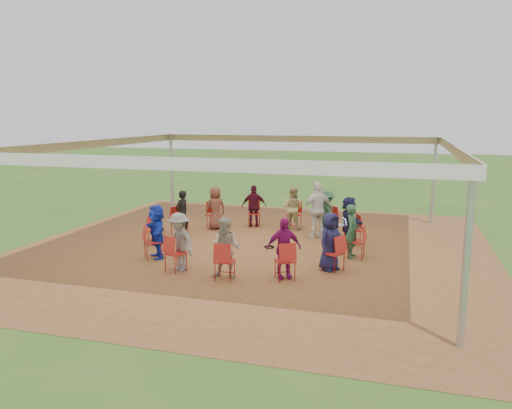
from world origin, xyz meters
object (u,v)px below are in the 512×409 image
(chair_5, at_px, (179,221))
(chair_12, at_px, (356,242))
(chair_6, at_px, (156,230))
(person_seated_4, at_px, (216,208))
(person_seated_2, at_px, (293,208))
(person_seated_6, at_px, (157,232))
(person_seated_9, at_px, (284,248))
(person_seated_10, at_px, (330,241))
(chair_0, at_px, (352,230))
(chair_1, at_px, (329,221))
(person_seated_1, at_px, (326,213))
(chair_4, at_px, (214,215))
(chair_11, at_px, (334,253))
(chair_3, at_px, (254,213))
(person_seated_7, at_px, (179,242))
(person_seated_0, at_px, (349,221))
(person_seated_8, at_px, (226,248))
(laptop, at_px, (343,223))
(chair_2, at_px, (294,215))
(standing_person, at_px, (318,210))
(chair_7, at_px, (153,242))
(person_seated_11, at_px, (352,231))
(person_seated_5, at_px, (182,213))
(cable_coil, at_px, (270,247))
(chair_9, at_px, (225,261))
(chair_10, at_px, (285,261))
(person_seated_3, at_px, (254,206))

(chair_5, xyz_separation_m, chair_12, (5.62, -1.06, 0.00))
(chair_6, relative_size, person_seated_4, 0.63)
(person_seated_2, xyz_separation_m, person_seated_6, (-2.70, -4.40, 0.00))
(person_seated_9, relative_size, person_seated_10, 1.00)
(chair_0, xyz_separation_m, chair_6, (-5.47, -1.67, 0.00))
(chair_1, height_order, person_seated_1, person_seated_1)
(chair_4, relative_size, person_seated_4, 0.63)
(chair_11, bearing_deg, chair_5, 96.92)
(chair_3, relative_size, person_seated_7, 0.63)
(person_seated_0, relative_size, person_seated_8, 1.00)
(chair_1, height_order, person_seated_10, person_seated_10)
(person_seated_8, height_order, laptop, person_seated_8)
(person_seated_2, bearing_deg, chair_2, -90.00)
(chair_6, bearing_deg, chair_3, 138.46)
(chair_4, distance_m, standing_person, 3.57)
(person_seated_10, bearing_deg, chair_2, 54.54)
(chair_7, bearing_deg, person_seated_11, 69.69)
(person_seated_5, xyz_separation_m, person_seated_7, (1.48, -3.35, 0.00))
(chair_4, xyz_separation_m, person_seated_1, (3.74, 0.11, 0.27))
(laptop, bearing_deg, chair_11, 157.94)
(chair_6, distance_m, person_seated_10, 5.28)
(person_seated_8, height_order, cable_coil, person_seated_8)
(chair_11, relative_size, person_seated_0, 0.63)
(chair_5, distance_m, person_seated_0, 5.28)
(person_seated_1, distance_m, person_seated_5, 4.54)
(chair_9, distance_m, person_seated_7, 1.38)
(person_seated_6, distance_m, person_seated_8, 2.56)
(chair_3, xyz_separation_m, person_seated_5, (-1.79, -1.92, 0.27))
(chair_10, relative_size, person_seated_10, 0.63)
(chair_12, xyz_separation_m, person_seated_1, (-1.16, 2.35, 0.27))
(person_seated_5, height_order, cable_coil, person_seated_5)
(person_seated_5, bearing_deg, person_seated_11, 96.92)
(chair_1, height_order, chair_10, same)
(chair_7, height_order, person_seated_11, person_seated_11)
(chair_6, bearing_deg, person_seated_0, 96.77)
(person_seated_0, distance_m, person_seated_3, 3.66)
(chair_2, relative_size, chair_9, 1.00)
(chair_11, bearing_deg, person_seated_0, 30.01)
(cable_coil, bearing_deg, chair_12, -8.22)
(person_seated_4, relative_size, person_seated_8, 1.00)
(person_seated_8, bearing_deg, cable_coil, 81.97)
(chair_1, relative_size, person_seated_11, 0.63)
(chair_9, bearing_deg, standing_person, 70.63)
(cable_coil, bearing_deg, chair_1, 56.40)
(person_seated_5, distance_m, person_seated_7, 3.66)
(chair_9, height_order, person_seated_4, person_seated_4)
(person_seated_8, relative_size, standing_person, 0.82)
(person_seated_2, xyz_separation_m, laptop, (1.86, -1.66, -0.05))
(chair_10, distance_m, chair_12, 2.68)
(chair_1, relative_size, person_seated_9, 0.63)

